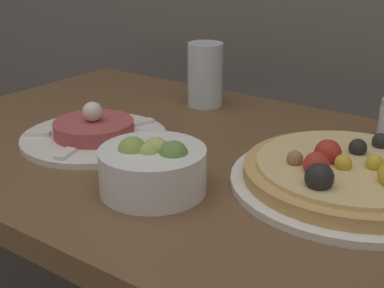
% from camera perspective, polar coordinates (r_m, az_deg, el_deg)
% --- Properties ---
extents(dining_table, '(1.20, 0.62, 0.78)m').
position_cam_1_polar(dining_table, '(0.84, 6.16, -10.49)').
color(dining_table, brown).
rests_on(dining_table, ground_plane).
extents(pizza_plate, '(0.32, 0.32, 0.06)m').
position_cam_1_polar(pizza_plate, '(0.73, 16.47, -3.16)').
color(pizza_plate, white).
rests_on(pizza_plate, dining_table).
extents(tartare_plate, '(0.23, 0.23, 0.07)m').
position_cam_1_polar(tartare_plate, '(0.88, -10.40, 1.16)').
color(tartare_plate, white).
rests_on(tartare_plate, dining_table).
extents(small_bowl, '(0.14, 0.14, 0.07)m').
position_cam_1_polar(small_bowl, '(0.69, -4.20, -2.52)').
color(small_bowl, white).
rests_on(small_bowl, dining_table).
extents(drinking_glass, '(0.07, 0.07, 0.12)m').
position_cam_1_polar(drinking_glass, '(1.03, 1.42, 7.41)').
color(drinking_glass, silver).
rests_on(drinking_glass, dining_table).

